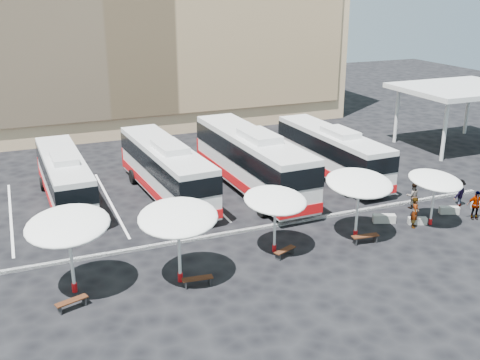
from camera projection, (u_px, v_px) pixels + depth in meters
name	position (u px, v px, depth m)	size (l,w,h in m)	color
ground	(244.00, 236.00, 31.35)	(120.00, 120.00, 0.00)	black
service_canopy	(461.00, 90.00, 47.11)	(10.00, 8.00, 5.20)	silver
curb_divider	(241.00, 231.00, 31.76)	(34.00, 0.25, 0.15)	black
bay_lines	(199.00, 190.00, 38.33)	(24.15, 12.00, 0.01)	white
bus_0	(64.00, 177.00, 35.39)	(2.81, 11.09, 3.50)	silver
bus_1	(166.00, 168.00, 36.45)	(3.44, 12.41, 3.89)	silver
bus_2	(252.00, 159.00, 37.64)	(3.49, 13.65, 4.30)	silver
bus_3	(331.00, 151.00, 40.40)	(2.99, 11.88, 3.75)	silver
sunshade_0	(68.00, 226.00, 24.57)	(4.94, 4.96, 3.89)	silver
sunshade_1	(178.00, 218.00, 25.48)	(4.79, 4.82, 3.85)	silver
sunshade_2	(275.00, 200.00, 28.56)	(3.68, 3.72, 3.40)	silver
sunshade_3	(359.00, 183.00, 30.09)	(3.99, 4.03, 3.76)	silver
sunshade_4	(435.00, 181.00, 31.92)	(3.80, 3.82, 3.20)	silver
wood_bench_0	(72.00, 302.00, 24.19)	(1.45, 0.80, 0.43)	#32170B
wood_bench_1	(198.00, 280.00, 26.01)	(1.47, 0.54, 0.44)	#32170B
wood_bench_2	(285.00, 251.00, 28.85)	(1.38, 0.84, 0.41)	#32170B
wood_bench_3	(365.00, 237.00, 30.33)	(1.55, 0.57, 0.46)	#32170B
conc_bench_0	(384.00, 219.00, 33.03)	(1.30, 0.43, 0.49)	gray
conc_bench_1	(417.00, 221.00, 32.82)	(1.08, 0.36, 0.40)	gray
conc_bench_2	(449.00, 210.00, 34.31)	(1.18, 0.39, 0.44)	gray
conc_bench_3	(479.00, 204.00, 35.29)	(1.10, 0.37, 0.41)	gray
passenger_0	(415.00, 213.00, 32.17)	(0.66, 0.44, 1.82)	black
passenger_1	(413.00, 196.00, 34.96)	(0.80, 0.62, 1.64)	black
passenger_2	(476.00, 205.00, 33.31)	(1.04, 0.43, 1.77)	black
passenger_3	(459.00, 193.00, 35.20)	(1.15, 0.66, 1.78)	black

